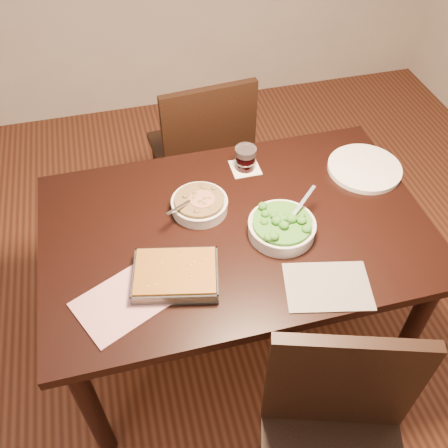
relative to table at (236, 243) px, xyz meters
name	(u,v)px	position (x,y,z in m)	size (l,w,h in m)	color
ground	(233,333)	(0.00, 0.00, -0.65)	(4.00, 4.00, 0.00)	#3F1C12
table	(236,243)	(0.00, 0.00, 0.00)	(1.40, 0.90, 0.75)	black
magazine_a	(124,301)	(-0.43, -0.23, 0.10)	(0.29, 0.21, 0.01)	#AF3251
magazine_b	(328,286)	(0.22, -0.34, 0.10)	(0.28, 0.20, 0.00)	#23232A
coaster	(245,168)	(0.12, 0.30, 0.10)	(0.11, 0.11, 0.00)	white
stew_bowl	(199,204)	(-0.11, 0.11, 0.12)	(0.21, 0.21, 0.08)	silver
broccoli_bowl	(282,227)	(0.15, -0.08, 0.13)	(0.25, 0.24, 0.09)	silver
baking_dish	(176,275)	(-0.26, -0.19, 0.12)	(0.31, 0.26, 0.05)	silver
wine_tumbler	(245,158)	(0.12, 0.30, 0.15)	(0.09, 0.09, 0.10)	black
dinner_plate	(365,168)	(0.58, 0.17, 0.11)	(0.30, 0.30, 0.02)	white
chair_near	(336,447)	(0.11, -0.75, -0.13)	(0.55, 0.55, 0.94)	black
chair_far	(203,150)	(0.04, 0.74, -0.13)	(0.48, 0.48, 0.94)	black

